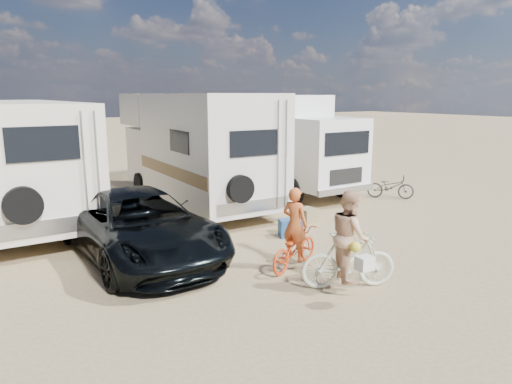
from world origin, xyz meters
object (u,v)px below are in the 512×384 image
box_truck (284,144)px  rv_main (194,150)px  rider_man (295,232)px  bike_woman (349,260)px  rider_woman (349,245)px  dark_suv (139,225)px  rv_left (21,161)px  bike_man (294,248)px  crate (307,215)px  cooler (290,228)px  bike_parked (390,187)px

box_truck → rv_main: bearing=-177.8°
rider_man → bike_woman: bearing=167.2°
box_truck → rider_woman: size_ratio=3.91×
dark_suv → rv_left: bearing=106.4°
bike_woman → rider_woman: (0.00, 0.00, 0.31)m
bike_woman → bike_man: bearing=34.9°
dark_suv → crate: 5.09m
bike_man → crate: (2.43, 2.81, -0.23)m
rv_left → cooler: bearing=-46.5°
bike_parked → bike_woman: bearing=173.4°
dark_suv → bike_man: size_ratio=3.30×
bike_parked → cooler: size_ratio=2.81×
bike_parked → cooler: bearing=154.1°
box_truck → bike_woman: box_truck is taller
crate → bike_parked: bearing=13.1°
rv_left → bike_man: (4.48, -7.47, -1.28)m
cooler → crate: cooler is taller
rider_man → rv_left: bearing=7.1°
rider_woman → bike_woman: bearing=0.0°
cooler → rv_main: bearing=117.9°
rv_left → rider_woman: 10.08m
rv_main → cooler: 4.98m
rv_main → rider_woman: 8.00m
crate → bike_woman: bearing=-117.3°
bike_man → cooler: bearing=-56.5°
box_truck → cooler: box_truck is taller
rv_main → rider_woman: rv_main is taller
rv_left → dark_suv: (1.88, -5.16, -0.96)m
bike_woman → rider_woman: bearing=0.0°
bike_parked → crate: bearing=148.1°
rv_main → rider_man: bearing=-95.4°
box_truck → rider_man: size_ratio=4.29×
rider_man → rider_woman: bearing=167.2°
rider_man → crate: bearing=-64.7°
rv_left → dark_suv: size_ratio=1.65×
rv_left → rv_main: bearing=-12.2°
box_truck → rider_man: bearing=-124.6°
bike_man → rider_man: 0.35m
dark_suv → rider_woman: bearing=-55.8°
box_truck → bike_parked: 4.14m
dark_suv → cooler: (3.80, -0.44, -0.52)m
cooler → bike_parked: bearing=39.5°
box_truck → bike_parked: box_truck is taller
dark_suv → rider_man: bearing=-45.3°
rv_main → dark_suv: size_ratio=1.43×
bike_woman → crate: 4.72m
rv_left → bike_man: size_ratio=5.45×
bike_parked → rv_left: bearing=117.2°
rv_main → bike_parked: (6.27, -2.72, -1.40)m
bike_man → rv_main: bearing=-28.9°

